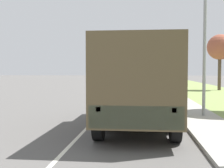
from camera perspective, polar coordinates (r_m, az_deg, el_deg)
The scene contains 11 objects.
ground_plane at distance 41.34m, azimuth 3.24°, elevation -0.24°, with size 180.00×180.00×0.00m, color #565451.
lane_centre_stripe at distance 41.34m, azimuth 3.24°, elevation -0.24°, with size 0.12×120.00×0.00m.
sidewalk_right at distance 41.37m, azimuth 9.48°, elevation -0.19°, with size 1.80×120.00×0.12m.
grass_strip_right at distance 41.87m, azimuth 15.50°, elevation -0.29°, with size 7.00×120.00×0.02m.
military_truck at distance 10.34m, azimuth 5.22°, elevation 0.52°, with size 2.56×6.87×3.13m.
car_nearest_ahead at distance 25.19m, azimuth 5.40°, elevation -0.54°, with size 1.87×4.69×1.53m.
car_second_ahead at distance 38.95m, azimuth 5.35°, elevation 0.63°, with size 1.75×4.33×1.60m.
car_third_ahead at distance 53.32m, azimuth 5.71°, elevation 1.12°, with size 1.87×4.64×1.48m.
car_fourth_ahead at distance 65.06m, azimuth 5.95°, elevation 1.41°, with size 1.94×4.42×1.52m.
lamp_post at distance 13.18m, azimuth 17.43°, elevation 11.63°, with size 1.69×0.24×6.79m.
tree_far_right at distance 32.71m, azimuth 21.08°, elevation 6.91°, with size 2.73×2.73×6.03m.
Camera 1 is at (1.99, -1.24, 2.10)m, focal length 45.00 mm.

